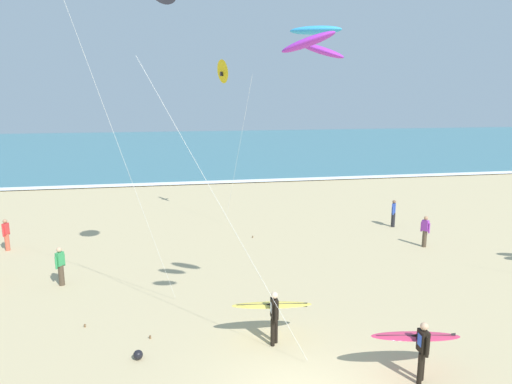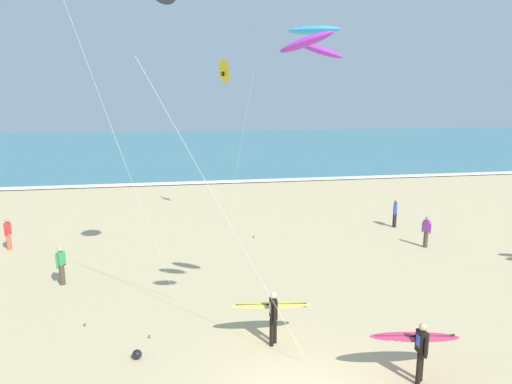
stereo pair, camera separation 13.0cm
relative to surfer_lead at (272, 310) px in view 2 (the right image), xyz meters
name	(u,v)px [view 2 (the right image)]	position (x,y,z in m)	size (l,w,h in m)	color
ocean_water	(193,147)	(0.02, 56.63, -1.01)	(160.00, 60.00, 0.08)	teal
shoreline_foam	(208,182)	(0.02, 26.93, -0.96)	(160.00, 1.34, 0.01)	white
surfer_lead	(272,310)	(0.00, 0.00, 0.00)	(2.54, 0.93, 1.71)	black
surfer_trailing	(418,343)	(3.40, -2.56, 0.00)	(2.60, 0.95, 1.71)	black
kite_arc_cobalt_near	(313,42)	(0.68, -1.38, 7.71)	(5.61, 3.67, 9.13)	purple
kite_delta_golden_far	(225,72)	(0.17, 13.63, 7.70)	(1.49, 3.67, 9.44)	yellow
bystander_green_top	(61,265)	(-7.39, 5.79, -0.24)	(0.32, 0.44, 1.59)	#4C3D2D
bystander_blue_top	(395,213)	(9.63, 11.25, -0.24)	(0.33, 0.43, 1.59)	black
bystander_purple_top	(426,232)	(9.48, 7.58, -0.24)	(0.32, 0.44, 1.59)	#4C3D2D
bystander_red_top	(8,234)	(-10.95, 10.80, -0.24)	(0.27, 0.48, 1.59)	#D8593F
beach_ball	(137,354)	(-4.05, -0.28, -0.91)	(0.28, 0.28, 0.28)	black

